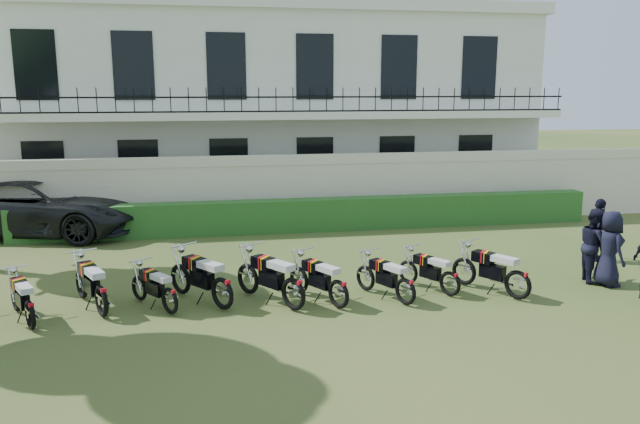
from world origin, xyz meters
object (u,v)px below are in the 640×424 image
Objects in this scene: motorcycle_9 at (518,278)px; motorcycle_3 at (170,294)px; motorcycle_7 at (406,285)px; motorcycle_6 at (339,287)px; motorcycle_4 at (222,286)px; motorcycle_1 at (30,308)px; officer_3 at (610,249)px; officer_5 at (598,230)px; motorcycle_2 at (101,293)px; suv at (40,207)px; officer_4 at (595,245)px; motorcycle_5 at (293,286)px; motorcycle_8 at (450,278)px.

motorcycle_3 is at bearing 144.51° from motorcycle_9.
motorcycle_7 is (4.71, -0.31, 0.02)m from motorcycle_3.
motorcycle_6 is 0.96× the size of motorcycle_9.
motorcycle_9 is (2.42, -0.11, 0.05)m from motorcycle_7.
motorcycle_3 is 0.82× the size of motorcycle_4.
motorcycle_1 is at bearing 150.49° from motorcycle_6.
officer_3 is 1.05× the size of officer_5.
motorcycle_6 reaches higher than motorcycle_7.
motorcycle_2 is at bearing 148.04° from motorcycle_7.
suv is at bearing 61.22° from officer_3.
motorcycle_6 reaches higher than motorcycle_1.
motorcycle_2 is 1.12× the size of motorcycle_6.
motorcycle_2 is at bearing 144.60° from motorcycle_9.
officer_5 is at bearing -6.43° from motorcycle_7.
officer_4 is 1.05× the size of officer_5.
motorcycle_6 is (4.60, -0.34, -0.03)m from motorcycle_2.
officer_3 reaches higher than motorcycle_6.
motorcycle_7 is at bearing -39.46° from motorcycle_3.
officer_5 is (1.01, 1.90, -0.04)m from officer_3.
suv is (-4.19, 7.73, 0.44)m from motorcycle_3.
motorcycle_2 is 3.71m from motorcycle_5.
motorcycle_3 is 5.82m from motorcycle_8.
officer_3 reaches higher than motorcycle_2.
suv reaches higher than motorcycle_1.
motorcycle_2 is 1.08× the size of officer_4.
officer_3 is at bearing -26.44° from motorcycle_6.
motorcycle_2 is 1.24× the size of motorcycle_8.
officer_4 is (9.49, 0.53, 0.43)m from motorcycle_3.
motorcycle_6 is 6.32m from officer_3.
officer_3 reaches higher than motorcycle_8.
motorcycle_8 is 0.87× the size of officer_3.
motorcycle_5 is 1.04× the size of officer_3.
suv is (-5.21, 7.66, 0.34)m from motorcycle_4.
motorcycle_8 is (7.10, -0.01, -0.07)m from motorcycle_2.
motorcycle_7 is at bearing -117.59° from suv.
motorcycle_6 is 10.98m from suv.
officer_4 is (7.08, 0.76, 0.32)m from motorcycle_5.
suv is 15.73m from officer_3.
motorcycle_7 is (5.99, -0.37, -0.06)m from motorcycle_2.
officer_3 is (10.89, 0.11, 0.36)m from motorcycle_2.
motorcycle_5 is (4.88, 0.14, 0.08)m from motorcycle_1.
officer_5 is at bearing -16.25° from motorcycle_1.
motorcycle_6 is at bearing -25.86° from motorcycle_1.
officer_4 reaches higher than motorcycle_6.
motorcycle_5 is 7.22m from officer_3.
motorcycle_9 is at bearing -41.57° from motorcycle_4.
officer_5 is (14.81, -5.66, -0.05)m from suv.
motorcycle_5 is 1.08× the size of motorcycle_6.
motorcycle_2 is at bearing 110.29° from officer_5.
motorcycle_5 reaches higher than motorcycle_8.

